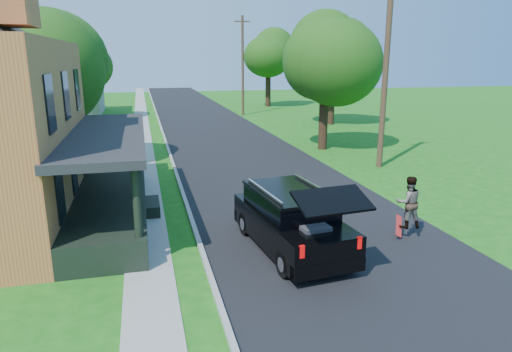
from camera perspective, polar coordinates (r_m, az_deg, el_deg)
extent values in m
plane|color=#185F13|center=(13.28, 12.29, -10.87)|extent=(140.00, 140.00, 0.00)
cube|color=black|center=(31.68, -3.80, 4.29)|extent=(8.00, 120.00, 0.02)
cube|color=#999994|center=(31.22, -11.14, 3.90)|extent=(0.15, 120.00, 0.12)
cube|color=#97968F|center=(31.19, -13.99, 3.73)|extent=(1.30, 120.00, 0.03)
cube|color=#97968F|center=(18.04, -26.08, -5.16)|extent=(6.50, 1.20, 0.03)
cube|color=black|center=(17.51, -17.58, -3.35)|extent=(2.40, 10.00, 0.90)
cube|color=black|center=(16.93, -18.24, 4.90)|extent=(2.60, 10.30, 0.25)
cube|color=#AEA69A|center=(35.71, -27.19, 7.95)|extent=(8.00, 8.00, 5.00)
pyramid|color=black|center=(35.61, -28.09, 15.45)|extent=(12.78, 12.78, 2.20)
cube|color=#AEA69A|center=(51.39, -23.34, 9.91)|extent=(8.00, 8.00, 5.00)
pyramid|color=black|center=(51.32, -23.88, 15.12)|extent=(12.78, 12.78, 2.20)
cube|color=black|center=(13.77, 4.42, -6.39)|extent=(2.54, 5.02, 0.93)
cube|color=black|center=(13.66, 4.19, -3.24)|extent=(2.18, 3.18, 0.60)
cube|color=black|center=(13.57, 4.22, -1.91)|extent=(2.23, 3.28, 0.09)
cube|color=black|center=(11.28, 9.55, -3.06)|extent=(1.97, 1.20, 0.42)
cube|color=#333338|center=(12.44, 7.24, -7.19)|extent=(0.83, 0.74, 0.49)
cube|color=silver|center=(13.23, 1.02, -1.85)|extent=(0.35, 2.65, 0.07)
cube|color=silver|center=(13.88, 7.28, -1.18)|extent=(0.35, 2.65, 0.07)
cube|color=#990505|center=(11.32, 5.75, -9.40)|extent=(0.14, 0.08, 0.33)
cube|color=#990505|center=(12.07, 12.78, -8.13)|extent=(0.14, 0.08, 0.33)
cylinder|color=black|center=(14.97, -1.26, -6.00)|extent=(0.34, 0.77, 0.75)
cylinder|color=black|center=(15.59, 4.92, -5.19)|extent=(0.34, 0.77, 0.75)
cylinder|color=black|center=(12.23, 3.70, -10.91)|extent=(0.34, 0.77, 0.75)
cylinder|color=black|center=(12.99, 10.95, -9.58)|extent=(0.34, 0.77, 0.75)
imported|color=black|center=(15.25, 18.52, -3.11)|extent=(0.89, 0.73, 1.68)
cube|color=#AE100E|center=(15.46, 17.43, -5.98)|extent=(0.50, 0.59, 0.61)
cylinder|color=black|center=(25.83, -24.08, 4.27)|extent=(0.75, 0.75, 3.15)
sphere|color=#29611A|center=(25.52, -24.87, 11.63)|extent=(6.44, 6.44, 5.26)
sphere|color=#29611A|center=(25.03, -24.55, 14.32)|extent=(5.58, 5.58, 4.56)
sphere|color=#29611A|center=(26.14, -25.70, 12.87)|extent=(5.72, 5.72, 4.67)
cylinder|color=black|center=(45.64, -20.39, 8.74)|extent=(0.57, 0.57, 3.43)
sphere|color=#29611A|center=(45.48, -20.76, 12.81)|extent=(5.15, 5.15, 4.60)
sphere|color=#29611A|center=(45.12, -20.50, 14.13)|extent=(4.46, 4.46, 3.99)
sphere|color=#29611A|center=(45.93, -21.28, 13.41)|extent=(4.58, 4.58, 4.09)
cylinder|color=black|center=(29.13, 8.39, 6.31)|extent=(0.70, 0.70, 3.05)
sphere|color=#29611A|center=(28.85, 8.63, 12.71)|extent=(6.41, 6.41, 5.16)
sphere|color=#29611A|center=(28.87, 9.75, 14.94)|extent=(5.55, 5.55, 4.47)
sphere|color=#29611A|center=(28.85, 7.36, 13.89)|extent=(5.70, 5.70, 4.59)
cylinder|color=black|center=(40.48, 9.38, 9.08)|extent=(0.69, 0.69, 3.80)
sphere|color=#29611A|center=(40.31, 9.62, 14.70)|extent=(7.31, 7.31, 6.22)
sphere|color=#29611A|center=(40.12, 10.42, 16.65)|extent=(6.34, 6.34, 5.39)
sphere|color=#29611A|center=(40.62, 8.78, 15.71)|extent=(6.50, 6.50, 5.53)
cylinder|color=black|center=(55.06, 1.52, 10.72)|extent=(0.72, 0.72, 3.90)
sphere|color=#29611A|center=(54.93, 1.54, 14.61)|extent=(6.27, 6.27, 5.36)
sphere|color=#29611A|center=(54.66, 2.06, 15.86)|extent=(5.44, 5.44, 4.65)
sphere|color=#29611A|center=(55.33, 0.92, 15.23)|extent=(5.58, 5.58, 4.77)
cylinder|color=#432B1F|center=(24.52, 15.98, 13.59)|extent=(0.37, 0.37, 10.89)
cylinder|color=#432B1F|center=(46.55, -1.68, 13.55)|extent=(0.27, 0.27, 9.62)
cube|color=#432B1F|center=(46.67, -1.72, 18.75)|extent=(1.54, 0.21, 0.12)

